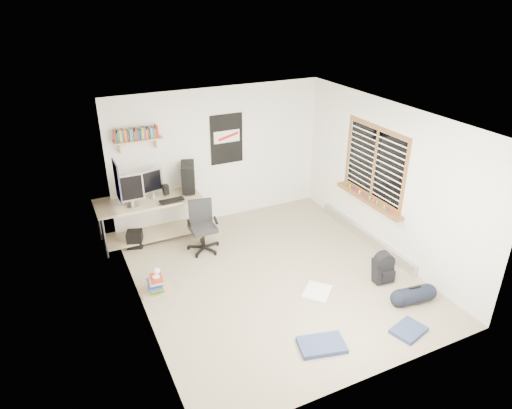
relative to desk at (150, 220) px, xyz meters
name	(u,v)px	position (x,y,z in m)	size (l,w,h in m)	color
floor	(275,277)	(1.42, -2.00, -0.37)	(4.00, 4.50, 0.01)	gray
ceiling	(278,118)	(1.42, -2.00, 2.14)	(4.00, 4.50, 0.01)	white
back_wall	(219,156)	(1.42, 0.25, 0.89)	(4.00, 0.01, 2.50)	silver
left_wall	(136,234)	(-0.58, -2.00, 0.89)	(0.01, 4.50, 2.50)	silver
right_wall	(387,180)	(3.43, -2.00, 0.89)	(0.01, 4.50, 2.50)	silver
desk	(150,220)	(0.00, 0.00, 0.00)	(1.76, 0.77, 0.80)	tan
monitor_left	(131,192)	(-0.30, -0.20, 0.67)	(0.42, 0.10, 0.46)	#A8A7AC
monitor_right	(153,185)	(0.11, 0.00, 0.64)	(0.36, 0.09, 0.40)	#B1B1B7
pc_tower	(188,177)	(0.74, 0.00, 0.68)	(0.22, 0.46, 0.49)	black
keyboard	(172,200)	(0.33, -0.33, 0.45)	(0.41, 0.14, 0.02)	black
speaker_left	(128,196)	(-0.33, 0.00, 0.53)	(0.09, 0.09, 0.18)	black
speaker_right	(166,190)	(0.31, -0.03, 0.53)	(0.09, 0.09, 0.18)	black
office_chair	(203,224)	(0.70, -0.78, 0.12)	(0.57, 0.57, 0.87)	#232426
wall_shelf	(138,140)	(-0.03, 0.14, 1.42)	(0.80, 0.22, 0.24)	tan
poster_back_wall	(227,139)	(1.57, 0.23, 1.19)	(0.62, 0.03, 0.92)	black
poster_left_wall	(117,182)	(-0.56, -0.80, 1.14)	(0.02, 0.42, 0.60)	navy
window	(374,163)	(3.37, -1.70, 1.08)	(0.10, 1.50, 1.26)	brown
baseboard_heater	(365,236)	(3.38, -1.70, -0.28)	(0.08, 2.50, 0.18)	#B7B2A8
backpack	(383,270)	(2.84, -2.80, -0.16)	(0.29, 0.23, 0.39)	black
duffel_bag	(414,294)	(2.90, -3.40, -0.22)	(0.25, 0.25, 0.49)	black
tshirt	(317,292)	(1.79, -2.64, -0.34)	(0.43, 0.36, 0.04)	silver
jeans_a	(322,345)	(1.25, -3.60, -0.33)	(0.57, 0.37, 0.06)	navy
jeans_b	(409,330)	(2.42, -3.85, -0.34)	(0.43, 0.33, 0.05)	navy
book_stack	(155,282)	(-0.33, -1.55, -0.21)	(0.49, 0.40, 0.33)	brown
desk_lamp	(155,269)	(-0.31, -1.57, 0.02)	(0.11, 0.18, 0.18)	white
subwoofer	(135,239)	(-0.33, -0.16, -0.22)	(0.25, 0.25, 0.29)	black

